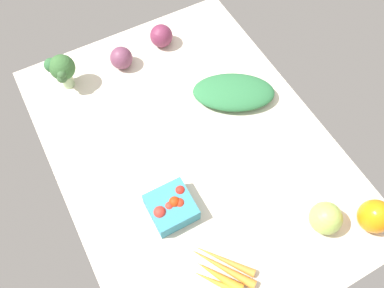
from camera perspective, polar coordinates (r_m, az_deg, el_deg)
tablecloth at (r=117.13cm, az=-0.00°, el=-0.73°), size 104.00×76.00×2.00cm
red_onion_center at (r=138.15cm, az=-4.38°, el=15.06°), size 7.54×7.54×7.54cm
broccoli_head at (r=129.16cm, az=-18.21°, el=10.11°), size 8.38×8.66×12.18cm
leafy_greens_clump at (r=124.54cm, az=5.94°, el=7.34°), size 24.58×28.75×5.33cm
carrot_bunch at (r=102.80cm, az=4.06°, el=-17.51°), size 16.65×14.56×2.74cm
bell_pepper_orange at (r=112.33cm, az=24.49°, el=-9.31°), size 11.36×11.36×9.64cm
berry_basket at (r=105.62cm, az=-2.97°, el=-8.89°), size 11.27×11.27×6.31cm
red_onion_near_basket at (r=133.29cm, az=-10.00°, el=11.93°), size 7.24×7.24×7.24cm
heirloom_tomato_green at (r=108.41cm, az=18.45°, el=-9.94°), size 8.37×8.37×8.37cm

